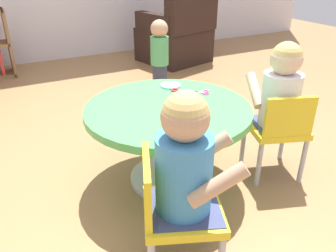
% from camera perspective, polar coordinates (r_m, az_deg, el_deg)
% --- Properties ---
extents(ground_plane, '(10.00, 10.00, 0.00)m').
position_cam_1_polar(ground_plane, '(2.02, 0.00, -8.93)').
color(ground_plane, '#9E7247').
extents(craft_table, '(0.89, 0.89, 0.47)m').
position_cam_1_polar(craft_table, '(1.83, 0.00, 0.17)').
color(craft_table, silver).
rests_on(craft_table, ground).
extents(child_chair_left, '(0.39, 0.39, 0.54)m').
position_cam_1_polar(child_chair_left, '(1.34, 1.02, -13.94)').
color(child_chair_left, '#B7B7BC').
rests_on(child_chair_left, ground).
extents(seated_child_left, '(0.42, 0.38, 0.51)m').
position_cam_1_polar(seated_child_left, '(1.20, 3.00, -5.62)').
color(seated_child_left, '#3F4772').
rests_on(seated_child_left, ground).
extents(child_chair_right, '(0.38, 0.38, 0.54)m').
position_cam_1_polar(child_chair_right, '(2.00, 18.16, -0.47)').
color(child_chair_right, '#B7B7BC').
rests_on(child_chair_right, ground).
extents(seated_child_right, '(0.37, 0.42, 0.51)m').
position_cam_1_polar(seated_child_right, '(1.94, 18.62, 6.00)').
color(seated_child_right, '#3F4772').
rests_on(seated_child_right, ground).
extents(armchair_dark, '(0.86, 0.87, 0.85)m').
position_cam_1_polar(armchair_dark, '(4.21, 1.52, 14.91)').
color(armchair_dark, black).
rests_on(armchair_dark, ground).
extents(toddler_standing, '(0.17, 0.17, 0.67)m').
position_cam_1_polar(toddler_standing, '(3.22, -1.44, 12.11)').
color(toddler_standing, '#33384C').
rests_on(toddler_standing, ground).
extents(rolling_pin, '(0.22, 0.12, 0.05)m').
position_cam_1_polar(rolling_pin, '(1.62, 2.58, 1.85)').
color(rolling_pin, '#3F72CC').
rests_on(rolling_pin, craft_table).
extents(craft_scissors, '(0.14, 0.12, 0.01)m').
position_cam_1_polar(craft_scissors, '(1.97, 5.64, 5.70)').
color(craft_scissors, silver).
rests_on(craft_scissors, craft_table).
extents(playdough_blob_0, '(0.13, 0.13, 0.01)m').
position_cam_1_polar(playdough_blob_0, '(2.07, 0.44, 6.88)').
color(playdough_blob_0, '#8CCCF2').
rests_on(playdough_blob_0, craft_table).
extents(cookie_cutter_0, '(0.07, 0.07, 0.01)m').
position_cam_1_polar(cookie_cutter_0, '(1.68, 4.42, 1.91)').
color(cookie_cutter_0, '#D83FA5').
rests_on(cookie_cutter_0, craft_table).
extents(cookie_cutter_1, '(0.05, 0.05, 0.01)m').
position_cam_1_polar(cookie_cutter_1, '(1.99, 1.15, 6.10)').
color(cookie_cutter_1, red).
rests_on(cookie_cutter_1, craft_table).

